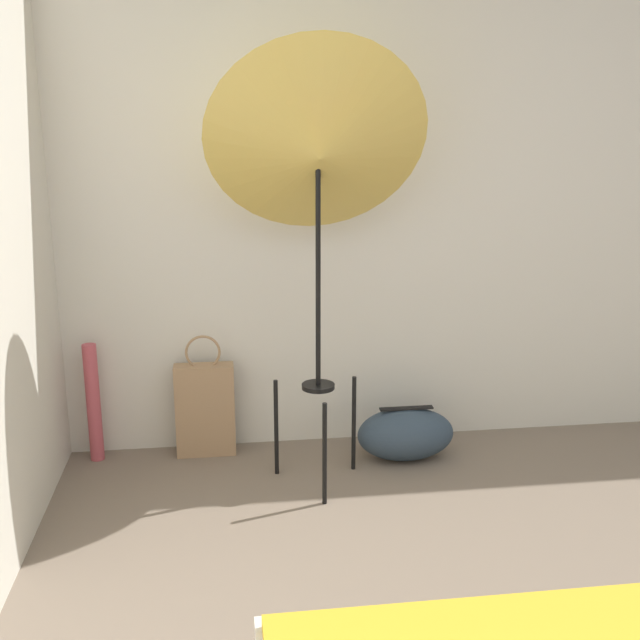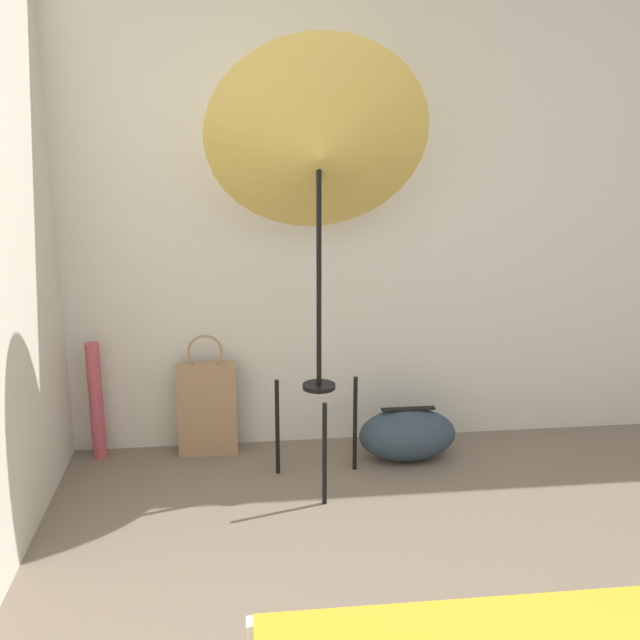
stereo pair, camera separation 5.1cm
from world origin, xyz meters
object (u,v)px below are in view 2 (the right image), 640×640
Objects in this scene: photo_umbrella at (319,151)px; tote_bag at (207,408)px; duffel_bag at (407,435)px; paper_roll at (96,401)px.

photo_umbrella is 1.39m from tote_bag.
duffel_bag is (0.45, 0.18, -1.35)m from photo_umbrella.
duffel_bag is at bearing -11.29° from tote_bag.
tote_bag is at bearing -0.51° from paper_roll.
duffel_bag is 1.51m from paper_roll.
photo_umbrella reaches higher than paper_roll.
tote_bag is at bearing 168.71° from duffel_bag.
paper_roll reaches higher than duffel_bag.
paper_roll is at bearing 179.49° from tote_bag.
paper_roll is (-0.53, 0.00, 0.05)m from tote_bag.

